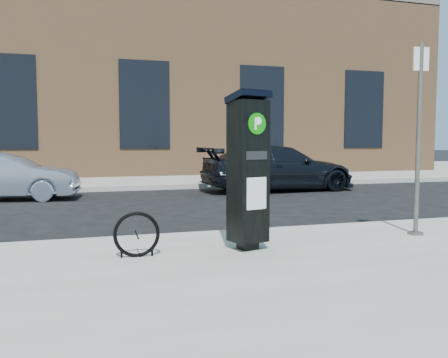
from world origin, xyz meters
name	(u,v)px	position (x,y,z in m)	size (l,w,h in m)	color
ground	(243,239)	(0.00, 0.00, 0.00)	(120.00, 120.00, 0.00)	black
sidewalk_far	(140,175)	(0.00, 14.00, 0.07)	(60.00, 12.00, 0.15)	gray
curb_near	(243,235)	(0.00, -0.02, 0.07)	(60.00, 0.12, 0.16)	#9E9B93
curb_far	(162,187)	(0.00, 8.02, 0.07)	(60.00, 0.12, 0.16)	#9E9B93
building	(131,89)	(0.00, 17.00, 4.15)	(28.00, 10.05, 8.25)	#936642
parking_kiosk	(248,169)	(-0.38, -1.30, 1.21)	(0.57, 0.53, 2.07)	black
sign_pole	(418,141)	(2.40, -1.12, 1.57)	(0.25, 0.23, 2.86)	#5A554F
bike_rack	(137,235)	(-1.83, -1.31, 0.43)	(0.57, 0.07, 0.57)	black
car_silver	(5,177)	(-4.42, 6.55, 0.62)	(1.31, 3.76, 1.24)	#828EA5
car_dark	(278,168)	(3.49, 6.68, 0.71)	(2.00, 4.92, 1.43)	black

